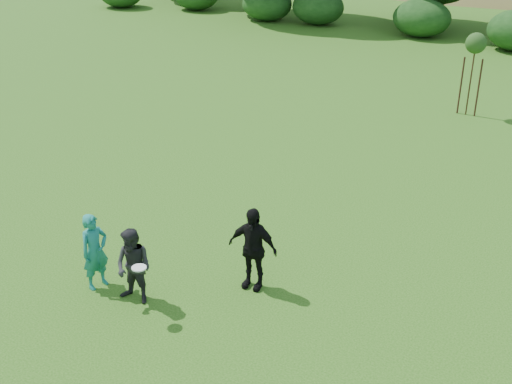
# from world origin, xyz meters

# --- Properties ---
(ground) EXTENTS (120.00, 120.00, 0.00)m
(ground) POSITION_xyz_m (0.00, 0.00, 0.00)
(ground) COLOR #19470C
(ground) RESTS_ON ground
(player_teal) EXTENTS (0.49, 0.64, 1.58)m
(player_teal) POSITION_xyz_m (-1.63, -0.37, 0.79)
(player_teal) COLOR #1A776C
(player_teal) RESTS_ON ground
(player_grey) EXTENTS (0.78, 0.62, 1.53)m
(player_grey) POSITION_xyz_m (-0.64, -0.38, 0.76)
(player_grey) COLOR #252528
(player_grey) RESTS_ON ground
(player_black) EXTENTS (1.05, 0.54, 1.72)m
(player_black) POSITION_xyz_m (1.00, 1.21, 0.86)
(player_black) COLOR black
(player_black) RESTS_ON ground
(frisbee) EXTENTS (0.27, 0.27, 0.03)m
(frisbee) POSITION_xyz_m (-0.21, -0.70, 1.05)
(frisbee) COLOR white
(frisbee) RESTS_ON ground
(sapling) EXTENTS (0.70, 0.70, 2.85)m
(sapling) POSITION_xyz_m (1.82, 14.25, 2.42)
(sapling) COLOR #3F2218
(sapling) RESTS_ON ground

